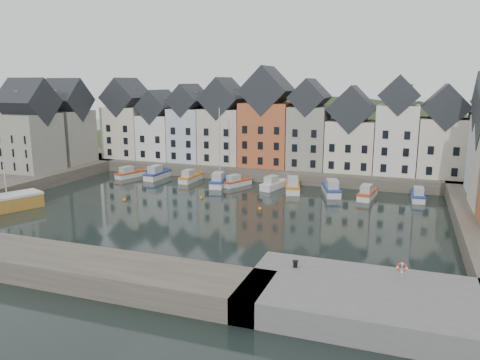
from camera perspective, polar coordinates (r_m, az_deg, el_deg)
The scene contains 21 objects.
ground at distance 60.90m, azimuth -4.39°, elevation -4.32°, with size 260.00×260.00×0.00m, color black.
far_quay at distance 88.17m, azimuth 3.59°, elevation 1.42°, with size 90.00×16.00×2.00m, color #4F483D.
left_quay at distance 84.61m, azimuth -27.02°, elevation -0.31°, with size 14.00×54.00×2.00m, color #4F483D.
near_quay at distance 36.96m, azimuth 15.00°, elevation -14.09°, with size 18.00×10.00×2.00m, color #60605E.
near_wall at distance 48.96m, azimuth -26.36°, elevation -8.41°, with size 50.00×6.00×2.00m, color #4F483D.
hillside at distance 117.23m, azimuth 7.06°, elevation -5.56°, with size 153.60×70.40×64.00m.
far_terrace at distance 84.33m, azimuth 5.38°, elevation 6.32°, with size 72.37×8.16×17.78m.
left_terrace at distance 90.23m, azimuth -22.22°, elevation 5.86°, with size 7.65×17.00×15.69m.
mooring_buoys at distance 67.15m, azimuth -5.65°, elevation -2.68°, with size 20.50×5.50×0.50m.
boat_a at distance 86.97m, azimuth -13.31°, elevation 0.76°, with size 3.58×6.19×2.27m.
boat_b at distance 85.01m, azimuth -10.00°, elevation 0.73°, with size 2.35×7.03×2.68m.
boat_c at distance 81.65m, azimuth -6.08°, elevation 0.32°, with size 2.05×6.19×2.36m.
boat_d at distance 77.75m, azimuth -2.59°, elevation -0.10°, with size 3.39×7.11×13.05m.
boat_e at distance 77.65m, azimuth -0.44°, elevation -0.26°, with size 3.90×5.77×2.14m.
boat_f at distance 75.83m, azimuth 4.13°, elevation -0.53°, with size 3.44×6.56×2.41m.
boat_g at distance 74.30m, azimuth 6.43°, elevation -0.76°, with size 3.85×7.35×2.70m.
boat_h at distance 73.14m, azimuth 11.07°, elevation -1.12°, with size 4.11×7.30×2.68m.
boat_i at distance 71.88m, azimuth 15.24°, elevation -1.61°, with size 2.64×6.41×2.39m.
boat_j at distance 73.15m, azimuth 20.89°, elevation -1.78°, with size 2.01×5.92×2.25m.
mooring_bollard at distance 39.25m, azimuth 6.76°, elevation -10.08°, with size 0.48×0.48×0.56m.
life_ring_post at distance 38.79m, azimuth 19.14°, elevation -10.08°, with size 0.80×0.17×1.30m.
Camera 1 is at (24.13, -53.30, 16.91)m, focal length 35.00 mm.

